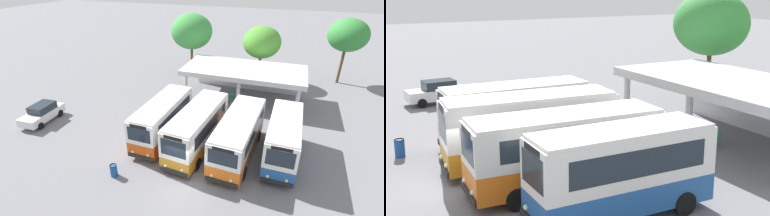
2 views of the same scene
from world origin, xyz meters
TOP-DOWN VIEW (x-y plane):
  - ground_plane at (0.00, 0.00)m, footprint 180.00×180.00m
  - city_bus_nearest_orange at (-3.52, 4.71)m, footprint 2.43×7.61m
  - city_bus_second_in_row at (-0.40, 4.17)m, footprint 2.83×7.99m
  - city_bus_middle_cream at (2.72, 4.38)m, footprint 2.77×8.13m
  - city_bus_fourth_amber at (5.84, 4.96)m, footprint 2.31×6.89m
  - parked_car_flank at (-15.09, 3.40)m, footprint 2.03×4.14m
  - terminal_canopy at (1.13, 15.33)m, footprint 12.30×6.32m
  - waiting_chair_end_by_column at (0.32, 13.56)m, footprint 0.45×0.45m
  - waiting_chair_second_from_end at (0.88, 13.68)m, footprint 0.45×0.45m
  - waiting_chair_middle_seat at (1.43, 13.62)m, footprint 0.45×0.45m
  - roadside_tree_west_of_canopy at (-6.80, 20.53)m, footprint 5.21×5.21m
  - litter_bin_apron at (-4.61, -0.89)m, footprint 0.49×0.49m

SIDE VIEW (x-z plane):
  - ground_plane at x=0.00m, z-range 0.00..0.00m
  - litter_bin_apron at x=-4.61m, z-range 0.01..0.91m
  - waiting_chair_end_by_column at x=0.32m, z-range 0.09..0.95m
  - waiting_chair_second_from_end at x=0.88m, z-range 0.09..0.95m
  - waiting_chair_middle_seat at x=1.43m, z-range 0.09..0.95m
  - parked_car_flank at x=-15.09m, z-range 0.02..1.64m
  - city_bus_middle_cream at x=2.72m, z-range 0.17..3.37m
  - city_bus_nearest_orange at x=-3.52m, z-range 0.17..3.41m
  - city_bus_fourth_amber at x=5.84m, z-range 0.17..3.45m
  - city_bus_second_in_row at x=-0.40m, z-range 0.17..3.53m
  - terminal_canopy at x=1.13m, z-range 0.99..4.39m
  - roadside_tree_west_of_canopy at x=-6.80m, z-range 1.62..9.30m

